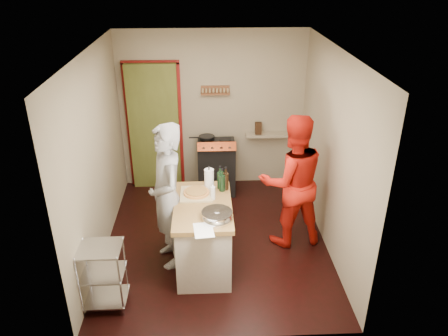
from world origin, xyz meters
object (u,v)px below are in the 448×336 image
at_px(island, 204,233).
at_px(stove, 216,166).
at_px(wire_shelving, 103,274).
at_px(person_stripe, 167,197).
at_px(person_red, 292,181).

bearing_deg(island, stove, 83.78).
height_order(wire_shelving, person_stripe, person_stripe).
bearing_deg(stove, person_stripe, -109.50).
relative_size(stove, person_red, 0.55).
height_order(person_stripe, person_red, person_stripe).
bearing_deg(person_stripe, person_red, 85.24).
relative_size(wire_shelving, person_red, 0.44).
distance_m(wire_shelving, person_red, 2.60).
height_order(stove, person_stripe, person_stripe).
bearing_deg(person_red, stove, -65.93).
height_order(wire_shelving, person_red, person_red).
distance_m(island, person_stripe, 0.65).
distance_m(wire_shelving, island, 1.31).
bearing_deg(wire_shelving, person_red, 27.05).
bearing_deg(stove, wire_shelving, -116.85).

